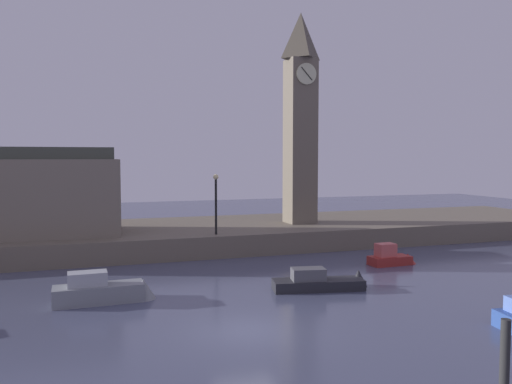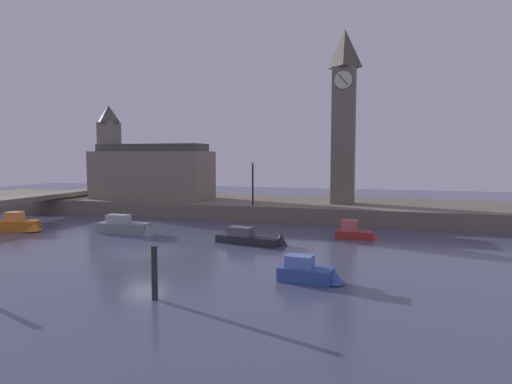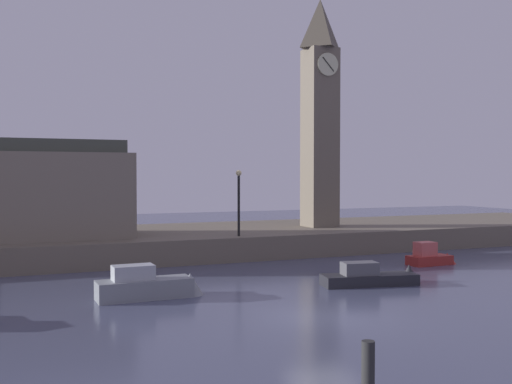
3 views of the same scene
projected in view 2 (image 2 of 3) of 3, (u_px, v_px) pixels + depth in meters
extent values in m
plane|color=#474C66|center=(145.00, 254.00, 27.09)|extent=(120.00, 120.00, 0.00)
cube|color=#6B6051|center=(244.00, 207.00, 46.14)|extent=(70.00, 12.00, 1.50)
cube|color=#6B6051|center=(344.00, 137.00, 41.77)|extent=(2.15, 2.15, 12.96)
cylinder|color=beige|center=(343.00, 80.00, 40.27)|extent=(1.63, 0.12, 1.63)
cube|color=black|center=(343.00, 80.00, 40.21)|extent=(0.94, 0.04, 0.99)
pyramid|color=#4A4339|center=(345.00, 49.00, 41.11)|extent=(2.36, 2.36, 3.62)
cube|color=slate|center=(153.00, 175.00, 47.33)|extent=(12.61, 5.58, 5.11)
cube|color=slate|center=(110.00, 160.00, 48.72)|extent=(1.89, 1.89, 8.36)
pyramid|color=#474C42|center=(109.00, 114.00, 48.31)|extent=(2.08, 2.08, 1.92)
cube|color=#42473D|center=(152.00, 148.00, 47.10)|extent=(11.98, 3.35, 0.80)
cylinder|color=black|center=(253.00, 185.00, 40.52)|extent=(0.16, 0.16, 3.74)
sphere|color=#F2E099|center=(253.00, 163.00, 40.36)|extent=(0.36, 0.36, 0.36)
cylinder|color=#2A2A2A|center=(154.00, 273.00, 18.26)|extent=(0.27, 0.27, 2.30)
cube|color=gray|center=(124.00, 228.00, 34.23)|extent=(4.09, 1.46, 0.84)
cube|color=#A8ADB2|center=(118.00, 219.00, 34.30)|extent=(1.76, 1.00, 0.64)
cone|color=gray|center=(147.00, 229.00, 33.65)|extent=(1.25, 1.25, 1.01)
cube|color=#2D4C93|center=(306.00, 275.00, 20.98)|extent=(2.72, 1.58, 0.68)
cube|color=#5B7AC1|center=(300.00, 261.00, 21.01)|extent=(1.38, 1.04, 0.59)
cone|color=#2D4C93|center=(333.00, 276.00, 20.61)|extent=(1.28, 1.28, 0.64)
cube|color=#232328|center=(248.00, 240.00, 30.16)|extent=(4.79, 2.20, 0.53)
cube|color=#515156|center=(241.00, 231.00, 30.27)|extent=(1.82, 1.25, 0.62)
cone|color=#232328|center=(281.00, 241.00, 29.50)|extent=(1.44, 1.44, 1.15)
cube|color=orange|center=(18.00, 226.00, 35.44)|extent=(3.30, 2.27, 0.82)
cube|color=#FF9947|center=(14.00, 216.00, 35.49)|extent=(1.45, 1.34, 0.72)
cone|color=orange|center=(33.00, 226.00, 35.02)|extent=(1.67, 1.67, 0.75)
cube|color=maroon|center=(354.00, 235.00, 32.14)|extent=(2.67, 1.28, 0.55)
cube|color=#CC5651|center=(349.00, 225.00, 32.18)|extent=(1.20, 0.88, 0.82)
cone|color=maroon|center=(372.00, 235.00, 31.77)|extent=(1.11, 1.11, 0.66)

